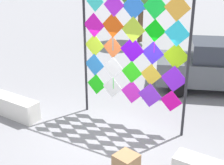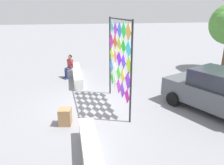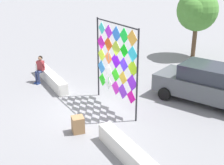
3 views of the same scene
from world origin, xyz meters
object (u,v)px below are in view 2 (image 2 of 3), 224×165
Objects in this scene: parked_car at (222,92)px; cardboard_box_large at (65,117)px; kite_display_rack at (119,58)px; seated_vendor at (69,65)px.

parked_car is 6.13m from cardboard_box_large.
kite_display_rack is at bearing 117.49° from cardboard_box_large.
seated_vendor reaches higher than cardboard_box_large.
kite_display_rack reaches higher than cardboard_box_large.
seated_vendor is 8.36m from parked_car.
cardboard_box_large is (1.18, -2.26, -1.82)m from kite_display_rack.
parked_car reaches higher than seated_vendor.
parked_car is (1.48, 3.84, -1.25)m from kite_display_rack.
cardboard_box_large is (5.70, -0.27, -0.52)m from seated_vendor.
kite_display_rack is 5.97× the size of cardboard_box_large.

